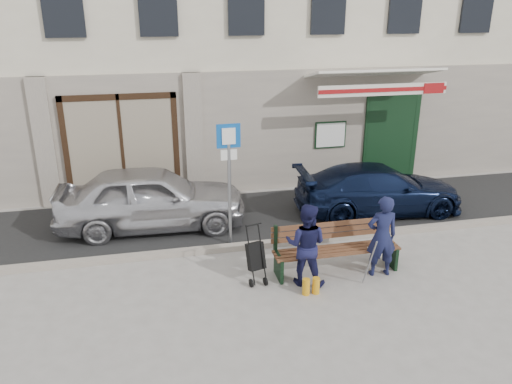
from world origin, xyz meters
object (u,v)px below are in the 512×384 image
object	(u,v)px
car_navy	(379,189)
parking_sign	(229,166)
car_silver	(152,198)
woman	(306,245)
man	(382,236)
stroller	(256,257)
bench	(334,249)

from	to	relation	value
car_navy	parking_sign	bearing A→B (deg)	108.28
car_silver	woman	bearing A→B (deg)	-137.41
car_navy	man	xyz separation A→B (m)	(-1.31, -2.84, 0.20)
woman	parking_sign	bearing A→B (deg)	-32.31
car_navy	parking_sign	distance (m)	4.10
car_silver	woman	xyz separation A→B (m)	(2.61, -3.10, 0.05)
car_navy	man	distance (m)	3.13
car_navy	stroller	xyz separation A→B (m)	(-3.61, -2.57, -0.11)
parking_sign	man	bearing A→B (deg)	-38.70
man	woman	distance (m)	1.45
parking_sign	woman	bearing A→B (deg)	-62.63
bench	car_navy	bearing A→B (deg)	50.43
car_silver	man	bearing A→B (deg)	-124.90
parking_sign	stroller	distance (m)	2.02
woman	stroller	distance (m)	0.94
car_silver	woman	world-z (taller)	woman
car_silver	woman	distance (m)	4.05
bench	woman	world-z (taller)	woman
bench	stroller	bearing A→B (deg)	-179.34
bench	woman	xyz separation A→B (m)	(-0.65, -0.28, 0.31)
car_silver	car_navy	world-z (taller)	car_silver
parking_sign	bench	world-z (taller)	parking_sign
car_navy	bench	bearing A→B (deg)	144.10
bench	woman	size ratio (longest dim) A/B	1.57
car_navy	parking_sign	xyz separation A→B (m)	(-3.81, -0.99, 1.14)
woman	stroller	world-z (taller)	woman
parking_sign	man	xyz separation A→B (m)	(2.50, -1.85, -0.94)
woman	man	bearing A→B (deg)	-152.04
stroller	parking_sign	bearing A→B (deg)	81.72
parking_sign	bench	size ratio (longest dim) A/B	1.08
parking_sign	bench	distance (m)	2.63
car_silver	stroller	distance (m)	3.35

